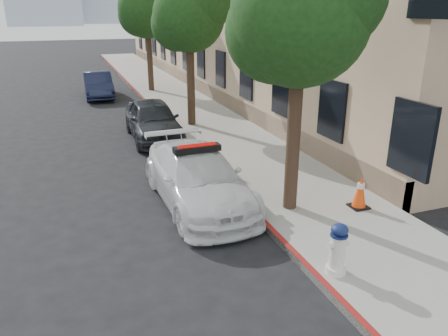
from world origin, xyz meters
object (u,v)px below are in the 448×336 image
(parked_car_mid, at_px, (153,120))
(traffic_cone, at_px, (360,192))
(fire_hydrant, at_px, (338,249))
(police_car, at_px, (198,177))
(parked_car_far, at_px, (98,85))

(parked_car_mid, xyz_separation_m, traffic_cone, (3.16, -7.55, -0.16))
(parked_car_mid, relative_size, fire_hydrant, 4.45)
(parked_car_mid, distance_m, fire_hydrant, 9.68)
(police_car, distance_m, traffic_cone, 3.72)
(parked_car_far, distance_m, traffic_cone, 16.73)
(fire_hydrant, distance_m, traffic_cone, 2.84)
(parked_car_mid, distance_m, parked_car_far, 8.69)
(fire_hydrant, bearing_deg, police_car, 108.13)
(parked_car_mid, xyz_separation_m, fire_hydrant, (1.19, -9.60, -0.10))
(parked_car_far, xyz_separation_m, traffic_cone, (4.31, -16.16, -0.11))
(police_car, bearing_deg, traffic_cone, -30.01)
(fire_hydrant, height_order, traffic_cone, fire_hydrant)
(police_car, xyz_separation_m, traffic_cone, (3.26, -1.78, -0.13))
(parked_car_mid, relative_size, traffic_cone, 5.29)
(police_car, relative_size, traffic_cone, 5.89)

